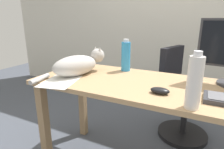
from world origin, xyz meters
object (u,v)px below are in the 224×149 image
Objects in this scene: cat at (78,64)px; water_bottle at (194,82)px; office_chair at (181,100)px; computer_mouse at (160,91)px; spray_bottle at (126,56)px.

water_bottle reaches higher than cat.
office_chair reaches higher than computer_mouse.
spray_bottle is (0.28, 0.27, 0.04)m from cat.
cat is at bearing 165.08° from water_bottle.
spray_bottle reaches higher than cat.
cat reaches higher than computer_mouse.
office_chair is 3.48× the size of spray_bottle.
office_chair is 8.12× the size of computer_mouse.
spray_bottle is at bearing -132.23° from office_chair.
water_bottle is (0.13, -0.94, 0.49)m from office_chair.
office_chair is 1.56× the size of cat.
spray_bottle is (-0.54, 0.49, -0.01)m from water_bottle.
office_chair is 0.78m from spray_bottle.
computer_mouse is at bearing -93.38° from office_chair.
cat reaches higher than office_chair.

